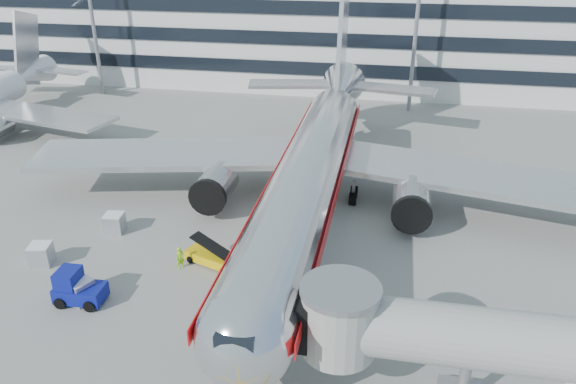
% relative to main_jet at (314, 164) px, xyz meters
% --- Properties ---
extents(ground, '(180.00, 180.00, 0.00)m').
position_rel_main_jet_xyz_m(ground, '(0.00, -11.72, -4.23)').
color(ground, gray).
rests_on(ground, ground).
extents(lead_in_line, '(0.25, 70.00, 0.01)m').
position_rel_main_jet_xyz_m(lead_in_line, '(0.00, -1.72, -4.23)').
color(lead_in_line, yellow).
rests_on(lead_in_line, ground).
extents(main_jet, '(50.95, 48.70, 16.06)m').
position_rel_main_jet_xyz_m(main_jet, '(0.00, 0.00, 0.00)').
color(main_jet, silver).
rests_on(main_jet, ground).
extents(jet_bridge, '(17.80, 4.50, 7.00)m').
position_rel_main_jet_xyz_m(jet_bridge, '(12.18, -19.72, -0.36)').
color(jet_bridge, silver).
rests_on(jet_bridge, ground).
extents(terminal, '(150.00, 24.25, 15.60)m').
position_rel_main_jet_xyz_m(terminal, '(0.00, 46.23, 3.57)').
color(terminal, silver).
rests_on(terminal, ground).
extents(belt_loader, '(4.34, 2.76, 2.04)m').
position_rel_main_jet_xyz_m(belt_loader, '(-5.75, -9.74, -3.66)').
color(belt_loader, '#DFB509').
rests_on(belt_loader, ground).
extents(baggage_tug, '(3.12, 2.06, 2.30)m').
position_rel_main_jet_xyz_m(baggage_tug, '(-12.83, -15.57, -3.23)').
color(baggage_tug, navy).
rests_on(baggage_tug, ground).
extents(cargo_container_left, '(1.73, 1.73, 1.54)m').
position_rel_main_jet_xyz_m(cargo_container_left, '(-17.69, -11.97, -3.46)').
color(cargo_container_left, '#B4B7BC').
rests_on(cargo_container_left, ground).
extents(cargo_container_right, '(1.55, 1.55, 1.50)m').
position_rel_main_jet_xyz_m(cargo_container_right, '(-14.74, -6.65, -3.48)').
color(cargo_container_right, '#B4B7BC').
rests_on(cargo_container_right, ground).
extents(cargo_container_front, '(1.90, 1.90, 1.54)m').
position_rel_main_jet_xyz_m(cargo_container_front, '(-12.73, -15.42, -3.46)').
color(cargo_container_front, '#B4B7BC').
rests_on(cargo_container_front, ground).
extents(ramp_worker, '(0.69, 0.71, 1.64)m').
position_rel_main_jet_xyz_m(ramp_worker, '(-7.80, -10.63, -3.42)').
color(ramp_worker, '#93E117').
rests_on(ramp_worker, ground).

